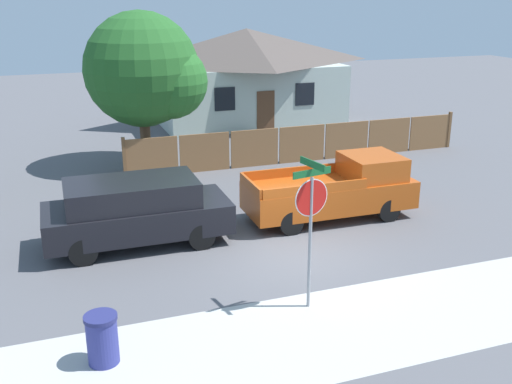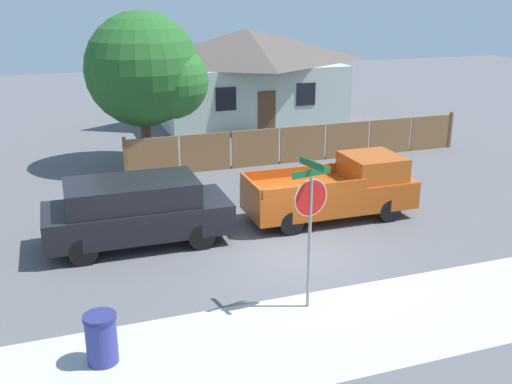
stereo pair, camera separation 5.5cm
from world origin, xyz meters
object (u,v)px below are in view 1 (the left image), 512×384
object	(u,v)px
house	(247,74)
red_suv	(136,210)
trash_bin	(102,339)
orange_pickup	(337,190)
stop_sign	(311,209)
oak_tree	(148,72)

from	to	relation	value
house	red_suv	world-z (taller)	house
house	red_suv	size ratio (longest dim) A/B	2.00
trash_bin	orange_pickup	bearing A→B (deg)	35.31
house	orange_pickup	distance (m)	14.62
stop_sign	house	bearing A→B (deg)	64.05
oak_tree	house	bearing A→B (deg)	47.25
red_suv	stop_sign	size ratio (longest dim) A/B	1.49
orange_pickup	red_suv	bearing A→B (deg)	-179.32
house	oak_tree	size ratio (longest dim) A/B	1.67
oak_tree	trash_bin	world-z (taller)	oak_tree
house	orange_pickup	xyz separation A→B (m)	(-2.08, -14.38, -1.58)
house	red_suv	distance (m)	16.55
house	orange_pickup	bearing A→B (deg)	-98.23
house	oak_tree	distance (m)	9.30
house	red_suv	xyz separation A→B (m)	(-8.07, -14.38, -1.48)
stop_sign	trash_bin	size ratio (longest dim) A/B	3.38
house	stop_sign	world-z (taller)	house
house	oak_tree	world-z (taller)	oak_tree
red_suv	stop_sign	distance (m)	5.68
house	trash_bin	xyz separation A→B (m)	(-9.56, -19.68, -1.96)
stop_sign	trash_bin	distance (m)	4.80
trash_bin	oak_tree	bearing A→B (deg)	75.68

